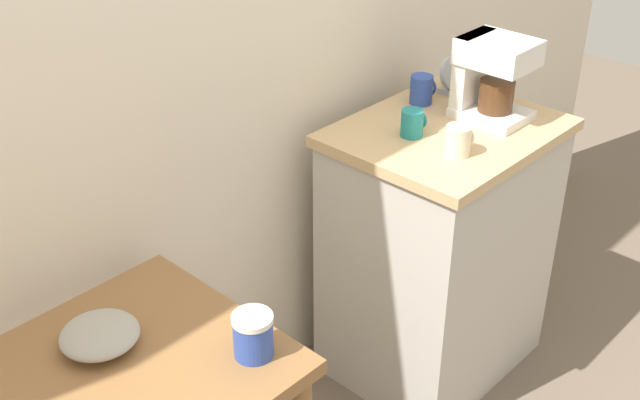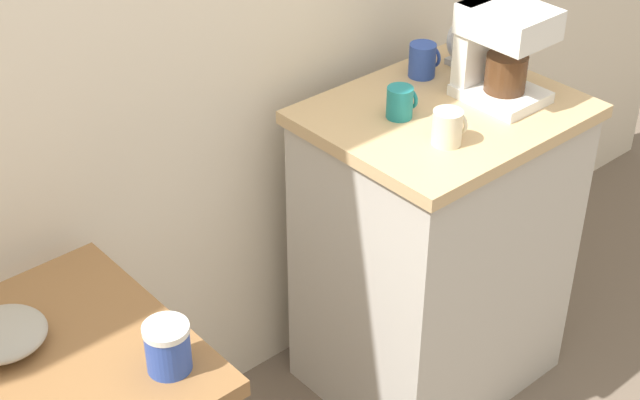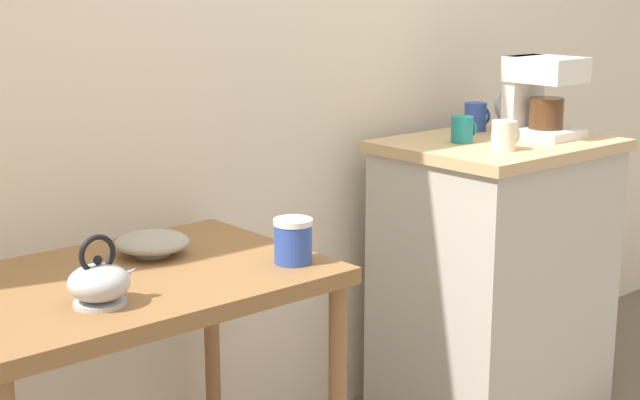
% 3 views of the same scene
% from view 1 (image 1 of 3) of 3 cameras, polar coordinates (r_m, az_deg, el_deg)
% --- Properties ---
extents(kitchen_counter, '(0.70, 0.56, 0.93)m').
position_cam_1_polar(kitchen_counter, '(2.79, 8.25, -3.56)').
color(kitchen_counter, '#BCB7AD').
rests_on(kitchen_counter, ground_plane).
extents(bowl_stoneware, '(0.18, 0.18, 0.06)m').
position_cam_1_polar(bowl_stoneware, '(1.96, -15.23, -9.14)').
color(bowl_stoneware, '#9E998C').
rests_on(bowl_stoneware, wooden_table).
extents(canister_enamel, '(0.10, 0.10, 0.11)m').
position_cam_1_polar(canister_enamel, '(1.86, -4.72, -9.45)').
color(canister_enamel, '#2D4CAD').
rests_on(canister_enamel, wooden_table).
extents(coffee_maker, '(0.18, 0.22, 0.26)m').
position_cam_1_polar(coffee_maker, '(2.60, 11.83, 8.63)').
color(coffee_maker, white).
rests_on(coffee_maker, kitchen_counter).
extents(mug_dark_teal, '(0.08, 0.07, 0.08)m').
position_cam_1_polar(mug_dark_teal, '(2.47, 6.53, 5.41)').
color(mug_dark_teal, teal).
rests_on(mug_dark_teal, kitchen_counter).
extents(mug_small_cream, '(0.08, 0.08, 0.09)m').
position_cam_1_polar(mug_small_cream, '(2.38, 9.70, 4.15)').
color(mug_small_cream, beige).
rests_on(mug_small_cream, kitchen_counter).
extents(mug_blue, '(0.08, 0.08, 0.09)m').
position_cam_1_polar(mug_blue, '(2.70, 7.17, 7.71)').
color(mug_blue, '#2D4CAD').
rests_on(mug_blue, kitchen_counter).
extents(table_clock, '(0.11, 0.06, 0.12)m').
position_cam_1_polar(table_clock, '(2.80, 9.21, 8.53)').
color(table_clock, '#B2B5BA').
rests_on(table_clock, kitchen_counter).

